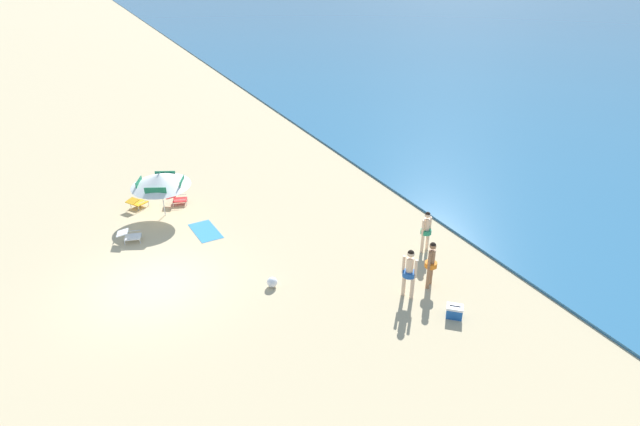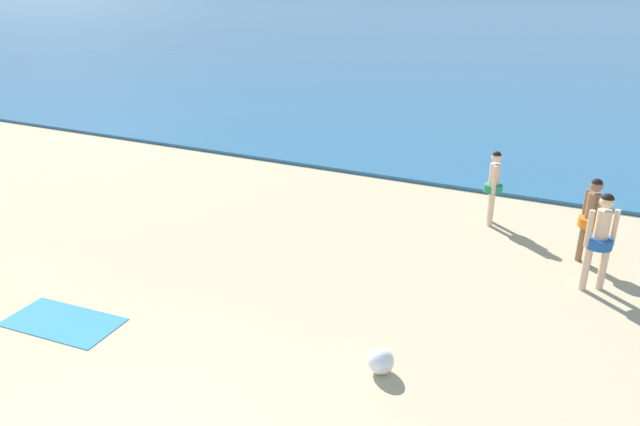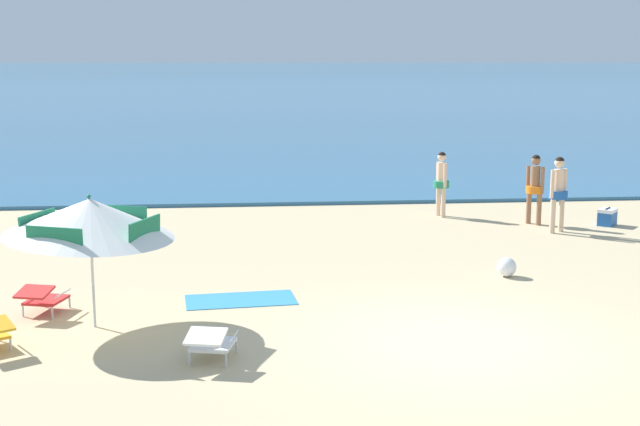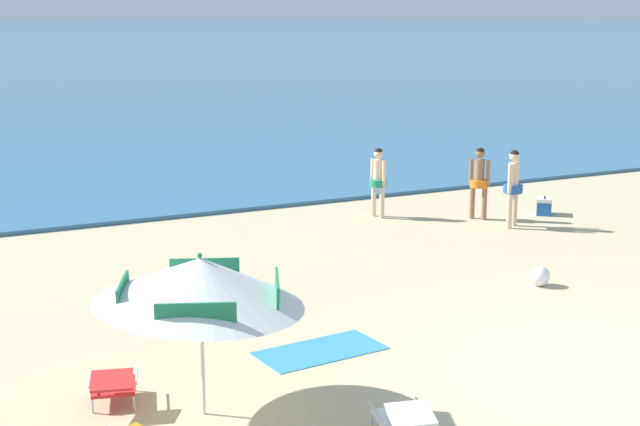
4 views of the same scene
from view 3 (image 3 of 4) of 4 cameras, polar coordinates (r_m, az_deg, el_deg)
The scene contains 11 objects.
ground_plane at distance 12.20m, azimuth 9.18°, elevation -8.57°, with size 800.00×800.00×0.00m, color tan.
ocean_water at distance 422.63m, azimuth -5.18°, elevation 9.77°, with size 800.00×800.00×0.10m, color #2D668E.
beach_umbrella_striped_main at distance 12.75m, azimuth -15.23°, elevation -0.30°, with size 3.26×3.24×2.01m.
lounge_chair_under_umbrella at distance 11.30m, azimuth -7.37°, elevation -8.57°, with size 0.71×0.95×0.49m.
lounge_chair_facing_sea at distance 13.91m, azimuth -18.18°, elevation -5.40°, with size 0.74×0.96×0.49m.
person_standing_near_shore at distance 21.48m, azimuth 8.16°, elevation 2.26°, with size 0.40×0.48×1.64m.
person_standing_beside at distance 20.02m, azimuth 15.73°, elevation 1.57°, with size 0.46×0.43×1.74m.
person_wading_in at distance 20.88m, azimuth 14.26°, elevation 1.88°, with size 0.41×0.42×1.68m.
cooler_box at distance 21.37m, azimuth 18.76°, elevation -0.25°, with size 0.59×0.60×0.43m.
beach_ball at distance 15.87m, azimuth 12.44°, elevation -3.57°, with size 0.36×0.36×0.36m, color white.
beach_towel at distance 14.12m, azimuth -5.37°, elevation -5.83°, with size 0.90×1.80×0.01m, color #3384BC.
Camera 3 is at (-3.01, -11.15, 3.93)m, focal length 47.58 mm.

